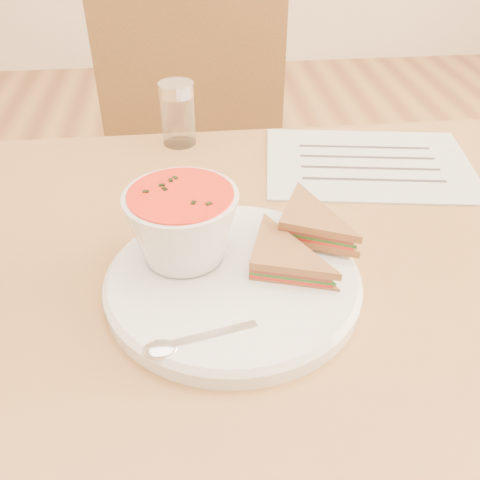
{
  "coord_description": "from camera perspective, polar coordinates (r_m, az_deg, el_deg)",
  "views": [
    {
      "loc": [
        -0.11,
        -0.5,
        1.14
      ],
      "look_at": [
        -0.06,
        -0.03,
        0.8
      ],
      "focal_mm": 40.0,
      "sensor_mm": 36.0,
      "label": 1
    }
  ],
  "objects": [
    {
      "name": "plate",
      "position": [
        0.59,
        -0.76,
        -4.52
      ],
      "size": [
        0.32,
        0.32,
        0.02
      ],
      "primitive_type": null,
      "rotation": [
        0.0,
        0.0,
        -0.16
      ],
      "color": "white",
      "rests_on": "dining_table"
    },
    {
      "name": "dining_table",
      "position": [
        0.92,
        4.03,
        -20.21
      ],
      "size": [
        1.0,
        0.7,
        0.75
      ],
      "primitive_type": null,
      "color": "olive",
      "rests_on": "floor"
    },
    {
      "name": "chair_far",
      "position": [
        1.21,
        -5.55,
        3.28
      ],
      "size": [
        0.48,
        0.48,
        0.97
      ],
      "primitive_type": null,
      "rotation": [
        0.0,
        0.0,
        3.02
      ],
      "color": "brown",
      "rests_on": "floor"
    },
    {
      "name": "spoon",
      "position": [
        0.51,
        -3.22,
        -10.21
      ],
      "size": [
        0.17,
        0.07,
        0.01
      ],
      "primitive_type": null,
      "rotation": [
        0.0,
        0.0,
        0.24
      ],
      "color": "silver",
      "rests_on": "plate"
    },
    {
      "name": "condiment_shaker",
      "position": [
        0.88,
        -6.64,
        13.22
      ],
      "size": [
        0.06,
        0.06,
        0.1
      ],
      "primitive_type": null,
      "rotation": [
        0.0,
        0.0,
        -0.05
      ],
      "color": "silver",
      "rests_on": "dining_table"
    },
    {
      "name": "paper_menu",
      "position": [
        0.85,
        13.55,
        7.94
      ],
      "size": [
        0.34,
        0.27,
        0.0
      ],
      "primitive_type": null,
      "rotation": [
        0.0,
        0.0,
        -0.15
      ],
      "color": "white",
      "rests_on": "dining_table"
    },
    {
      "name": "sandwich_half_a",
      "position": [
        0.56,
        0.95,
        -3.61
      ],
      "size": [
        0.12,
        0.12,
        0.03
      ],
      "primitive_type": null,
      "rotation": [
        0.0,
        0.0,
        -0.31
      ],
      "color": "#985B35",
      "rests_on": "plate"
    },
    {
      "name": "sandwich_half_b",
      "position": [
        0.6,
        4.07,
        0.79
      ],
      "size": [
        0.12,
        0.12,
        0.03
      ],
      "primitive_type": null,
      "rotation": [
        0.0,
        0.0,
        -0.43
      ],
      "color": "#985B35",
      "rests_on": "plate"
    },
    {
      "name": "soup_bowl",
      "position": [
        0.58,
        -6.1,
        1.24
      ],
      "size": [
        0.15,
        0.15,
        0.08
      ],
      "primitive_type": null,
      "rotation": [
        0.0,
        0.0,
        0.29
      ],
      "color": "white",
      "rests_on": "plate"
    }
  ]
}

